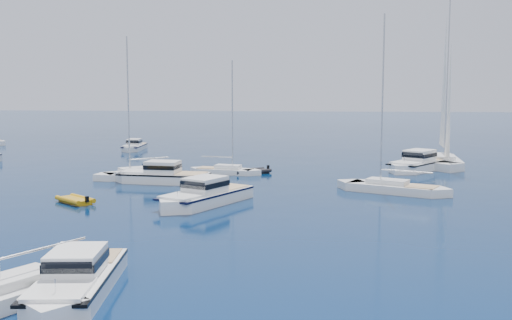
{
  "coord_description": "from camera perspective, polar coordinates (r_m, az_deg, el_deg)",
  "views": [
    {
      "loc": [
        0.86,
        -30.69,
        8.77
      ],
      "look_at": [
        -4.31,
        24.06,
        2.2
      ],
      "focal_mm": 42.24,
      "sensor_mm": 36.0,
      "label": 1
    }
  ],
  "objects": [
    {
      "name": "sailboat_fore",
      "position": [
        27.8,
        -21.22,
        -12.05
      ],
      "size": [
        7.5,
        10.44,
        15.36
      ],
      "primitive_type": null,
      "rotation": [
        0.0,
        0.0,
        2.63
      ],
      "color": "silver",
      "rests_on": "ground"
    },
    {
      "name": "motor_cruiser_horizon",
      "position": [
        87.64,
        -11.47,
        0.93
      ],
      "size": [
        2.79,
        7.87,
        2.04
      ],
      "primitive_type": null,
      "rotation": [
        0.0,
        0.0,
        3.2
      ],
      "color": "silver",
      "rests_on": "ground"
    },
    {
      "name": "sailboat_mid_r",
      "position": [
        52.35,
        12.76,
        -3.0
      ],
      "size": [
        10.67,
        7.08,
        15.49
      ],
      "primitive_type": null,
      "rotation": [
        0.0,
        0.0,
        1.12
      ],
      "color": "silver",
      "rests_on": "ground"
    },
    {
      "name": "motor_cruiser_distant",
      "position": [
        67.09,
        15.1,
        -0.94
      ],
      "size": [
        8.92,
        10.56,
        2.8
      ],
      "primitive_type": null,
      "rotation": [
        0.0,
        0.0,
        2.51
      ],
      "color": "white",
      "rests_on": "ground"
    },
    {
      "name": "sailboat_mid_l",
      "position": [
        60.61,
        -10.98,
        -1.63
      ],
      "size": [
        9.24,
        7.85,
        14.23
      ],
      "primitive_type": null,
      "rotation": [
        0.0,
        0.0,
        2.22
      ],
      "color": "white",
      "rests_on": "ground"
    },
    {
      "name": "sailboat_sails_r",
      "position": [
        71.93,
        17.25,
        -0.5
      ],
      "size": [
        4.66,
        13.64,
        19.67
      ],
      "primitive_type": null,
      "rotation": [
        0.0,
        0.0,
        3.05
      ],
      "color": "silver",
      "rests_on": "ground"
    },
    {
      "name": "motor_cruiser_near",
      "position": [
        27.54,
        -16.64,
        -12.05
      ],
      "size": [
        3.87,
        9.51,
        2.43
      ],
      "primitive_type": null,
      "rotation": [
        0.0,
        0.0,
        3.26
      ],
      "color": "white",
      "rests_on": "ground"
    },
    {
      "name": "sailboat_centre",
      "position": [
        62.17,
        -2.94,
        -1.31
      ],
      "size": [
        8.42,
        3.83,
        11.99
      ],
      "primitive_type": null,
      "rotation": [
        0.0,
        0.0,
        4.5
      ],
      "color": "white",
      "rests_on": "ground"
    },
    {
      "name": "motor_cruiser_centre",
      "position": [
        57.03,
        -8.98,
        -2.12
      ],
      "size": [
        10.18,
        4.12,
        2.6
      ],
      "primitive_type": null,
      "rotation": [
        0.0,
        0.0,
        1.46
      ],
      "color": "white",
      "rests_on": "ground"
    },
    {
      "name": "ground",
      "position": [
        31.93,
        3.7,
        -9.14
      ],
      "size": [
        400.0,
        400.0,
        0.0
      ],
      "primitive_type": "plane",
      "color": "#082250",
      "rests_on": "ground"
    },
    {
      "name": "motor_cruiser_left",
      "position": [
        45.93,
        -4.97,
        -4.22
      ],
      "size": [
        7.4,
        10.46,
        2.67
      ],
      "primitive_type": null,
      "rotation": [
        0.0,
        0.0,
        2.67
      ],
      "color": "white",
      "rests_on": "ground"
    },
    {
      "name": "tender_yellow",
      "position": [
        48.45,
        -16.74,
        -3.91
      ],
      "size": [
        4.0,
        3.78,
        0.95
      ],
      "primitive_type": null,
      "rotation": [
        0.0,
        0.0,
        0.88
      ],
      "color": "#C48B0B",
      "rests_on": "ground"
    },
    {
      "name": "tender_grey_far",
      "position": [
        62.21,
        -0.52,
        -1.29
      ],
      "size": [
        4.74,
        4.25,
        0.95
      ],
      "primitive_type": null,
      "rotation": [
        0.0,
        0.0,
        2.18
      ],
      "color": "black",
      "rests_on": "ground"
    }
  ]
}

